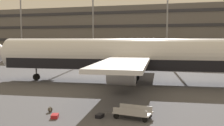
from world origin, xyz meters
The scene contains 10 objects.
ground_plane centered at (0.00, 0.00, 0.00)m, with size 600.00×600.00×0.00m, color #4C4C51.
terminal_structure centered at (0.00, 44.41, 7.01)m, with size 133.56×19.33×14.03m.
airliner centered at (-2.85, 0.31, 3.39)m, with size 37.94×30.59×11.54m.
light_mast_far_left centered at (-39.39, 29.96, 11.22)m, with size 1.80×0.50×19.15m.
light_mast_left centered at (-18.75, 29.96, 12.08)m, with size 1.80×0.50×20.80m.
light_mast_center_left centered at (-0.77, 29.96, 12.85)m, with size 1.80×0.50×22.30m.
suitcase_black centered at (-4.41, -15.41, 0.13)m, with size 0.68×0.82×0.27m.
suitcase_large centered at (-1.41, -14.40, 0.13)m, with size 0.50×0.75×0.25m.
backpack_upright centered at (-5.47, -14.21, 0.19)m, with size 0.42×0.41×0.45m.
baggage_cart centered at (0.87, -13.91, 0.43)m, with size 3.36×1.62×0.82m.
Camera 1 is at (4.69, -31.65, 5.59)m, focal length 42.43 mm.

